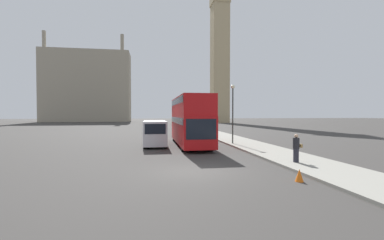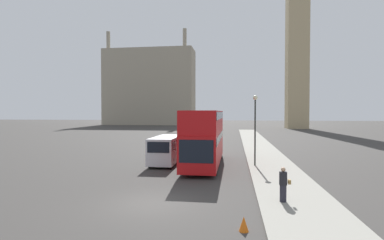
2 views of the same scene
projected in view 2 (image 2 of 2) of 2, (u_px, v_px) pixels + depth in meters
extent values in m
plane|color=#383533|center=(151.00, 204.00, 14.19)|extent=(300.00, 300.00, 0.00)
cube|color=gray|center=(302.00, 209.00, 13.22)|extent=(3.74, 120.00, 0.15)
cube|color=tan|center=(297.00, 56.00, 80.34)|extent=(5.40, 5.40, 39.01)
cube|color=#9E937F|center=(150.00, 87.00, 106.17)|extent=(31.47, 10.58, 26.41)
cylinder|color=#9E937F|center=(108.00, 40.00, 103.18)|extent=(1.27, 1.27, 5.81)
cylinder|color=#9E937F|center=(185.00, 37.00, 99.43)|extent=(1.27, 1.27, 5.81)
cube|color=#B71114|center=(205.00, 147.00, 24.55)|extent=(2.54, 10.86, 2.50)
cube|color=#B71114|center=(205.00, 121.00, 24.50)|extent=(2.54, 10.65, 1.69)
cube|color=black|center=(205.00, 137.00, 24.53)|extent=(2.58, 10.43, 0.55)
cube|color=black|center=(205.00, 115.00, 24.48)|extent=(2.58, 10.21, 0.55)
cube|color=black|center=(196.00, 152.00, 19.15)|extent=(2.24, 0.03, 1.50)
cylinder|color=black|center=(186.00, 167.00, 20.94)|extent=(0.71, 1.04, 1.04)
cylinder|color=black|center=(212.00, 168.00, 20.68)|extent=(0.71, 1.04, 1.04)
cylinder|color=black|center=(199.00, 152.00, 28.47)|extent=(0.71, 1.04, 1.04)
cylinder|color=black|center=(218.00, 153.00, 28.21)|extent=(0.71, 1.04, 1.04)
cube|color=silver|center=(166.00, 149.00, 25.20)|extent=(2.00, 5.45, 2.09)
cube|color=black|center=(158.00, 147.00, 22.48)|extent=(1.70, 0.02, 0.83)
cube|color=black|center=(161.00, 146.00, 23.43)|extent=(2.03, 0.98, 0.67)
cylinder|color=black|center=(152.00, 163.00, 23.49)|extent=(0.50, 0.75, 0.75)
cylinder|color=black|center=(170.00, 163.00, 23.28)|extent=(0.50, 0.75, 0.75)
cylinder|color=black|center=(163.00, 156.00, 27.16)|extent=(0.50, 0.75, 0.75)
cylinder|color=black|center=(179.00, 156.00, 26.95)|extent=(0.50, 0.75, 0.75)
cylinder|color=#23232D|center=(283.00, 193.00, 14.02)|extent=(0.31, 0.31, 0.79)
cylinder|color=black|center=(283.00, 178.00, 14.01)|extent=(0.36, 0.36, 0.62)
sphere|color=tan|center=(283.00, 169.00, 14.00)|extent=(0.21, 0.21, 0.21)
cube|color=olive|center=(289.00, 182.00, 13.97)|extent=(0.12, 0.24, 0.20)
cylinder|color=#2D332D|center=(255.00, 133.00, 23.64)|extent=(0.12, 0.12, 5.18)
sphere|color=beige|center=(255.00, 98.00, 23.57)|extent=(0.36, 0.36, 0.36)
cone|color=orange|center=(244.00, 224.00, 10.89)|extent=(0.36, 0.36, 0.55)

